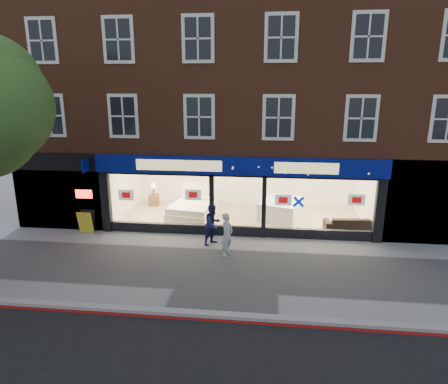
% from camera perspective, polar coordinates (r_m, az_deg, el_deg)
% --- Properties ---
extents(ground, '(120.00, 120.00, 0.00)m').
position_cam_1_polar(ground, '(13.68, 0.88, -10.90)').
color(ground, gray).
rests_on(ground, ground).
extents(kerb_line, '(60.00, 0.10, 0.01)m').
position_cam_1_polar(kerb_line, '(10.99, -0.78, -17.95)').
color(kerb_line, '#8C0A07').
rests_on(kerb_line, ground).
extents(kerb_stone, '(60.00, 0.25, 0.12)m').
position_cam_1_polar(kerb_stone, '(11.13, -0.65, -17.15)').
color(kerb_stone, gray).
rests_on(kerb_stone, ground).
extents(showroom_floor, '(11.00, 4.50, 0.10)m').
position_cam_1_polar(showroom_floor, '(18.50, 2.48, -3.63)').
color(showroom_floor, tan).
rests_on(showroom_floor, ground).
extents(building, '(19.00, 8.26, 10.30)m').
position_cam_1_polar(building, '(19.21, 3.04, 17.13)').
color(building, brown).
rests_on(building, ground).
extents(display_bed, '(2.29, 2.63, 1.33)m').
position_cam_1_polar(display_bed, '(18.36, -4.31, -2.43)').
color(display_bed, white).
rests_on(display_bed, showroom_floor).
extents(bedside_table, '(0.46, 0.46, 0.55)m').
position_cam_1_polar(bedside_table, '(20.36, -9.97, -1.13)').
color(bedside_table, brown).
rests_on(bedside_table, showroom_floor).
extents(mattress_stack, '(2.25, 2.53, 0.83)m').
position_cam_1_polar(mattress_stack, '(18.34, 8.24, -2.42)').
color(mattress_stack, white).
rests_on(mattress_stack, showroom_floor).
extents(sofa, '(2.11, 0.92, 0.60)m').
position_cam_1_polar(sofa, '(17.42, 17.48, -4.34)').
color(sofa, black).
rests_on(sofa, showroom_floor).
extents(a_board, '(0.63, 0.42, 0.95)m').
position_cam_1_polar(a_board, '(17.58, -19.06, -4.04)').
color(a_board, gold).
rests_on(a_board, ground).
extents(pedestrian_grey, '(0.56, 0.68, 1.58)m').
position_cam_1_polar(pedestrian_grey, '(14.41, 0.44, -6.06)').
color(pedestrian_grey, '#B1B4B9').
rests_on(pedestrian_grey, ground).
extents(pedestrian_blue, '(0.95, 0.99, 1.62)m').
position_cam_1_polar(pedestrian_blue, '(15.35, -1.59, -4.64)').
color(pedestrian_blue, '#1A1F49').
rests_on(pedestrian_blue, ground).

